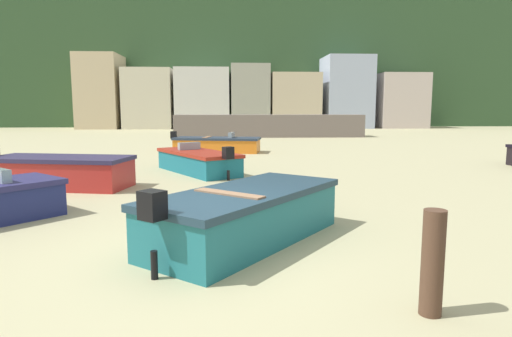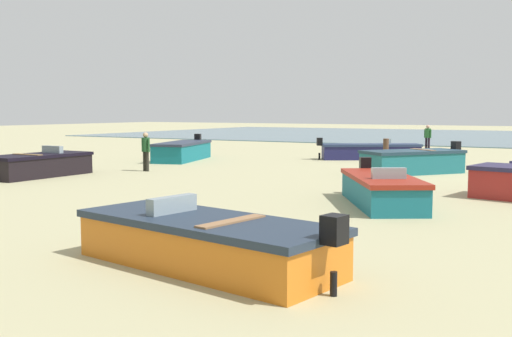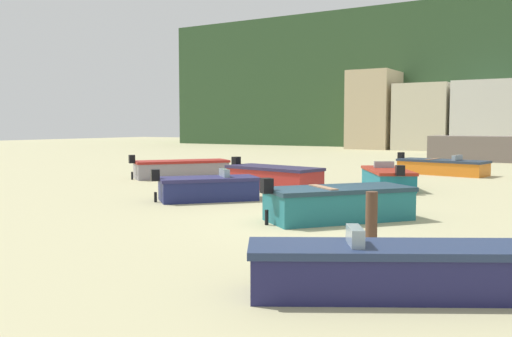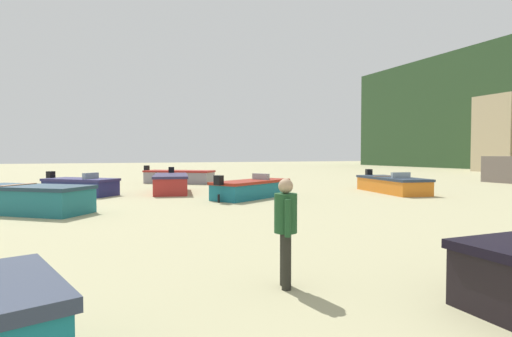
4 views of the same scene
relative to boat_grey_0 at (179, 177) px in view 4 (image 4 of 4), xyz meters
The scene contains 9 objects.
ground_plane 13.90m from the boat_grey_0, 37.53° to the right, with size 160.00×160.00×0.00m, color tan.
townhouse_far_left 39.33m from the boat_grey_0, 95.31° to the left, with size 4.71×6.87×8.63m, color #CCB58E.
boat_grey_0 is the anchor object (origin of this frame).
boat_teal_1 13.91m from the boat_grey_0, 32.69° to the right, with size 3.84×4.23×1.25m.
boat_orange_2 13.89m from the boat_grey_0, 39.14° to the left, with size 4.99×2.54×1.12m.
boat_navy_5 8.59m from the boat_grey_0, 44.67° to the right, with size 3.46×3.60×1.14m.
boat_teal_7 10.33m from the boat_grey_0, ahead, with size 3.44×4.39×1.12m.
boat_red_8 6.59m from the boat_grey_0, 15.61° to the right, with size 4.54×2.47×1.26m.
beach_walker_distant 21.88m from the boat_grey_0, ahead, with size 0.53×0.43×1.62m.
Camera 4 is at (15.82, 2.78, 1.98)m, focal length 27.78 mm.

